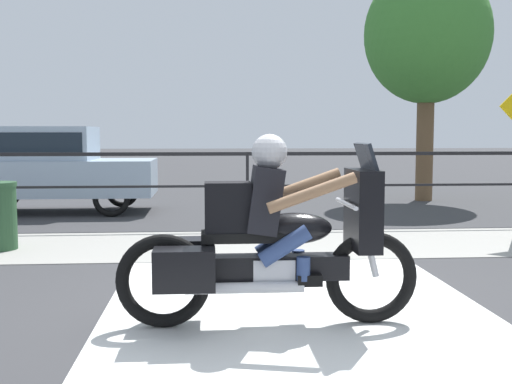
% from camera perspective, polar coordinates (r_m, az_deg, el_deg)
% --- Properties ---
extents(ground_plane, '(120.00, 120.00, 0.00)m').
position_cam_1_polar(ground_plane, '(5.86, 2.51, -10.43)').
color(ground_plane, '#38383A').
extents(sidewalk_band, '(44.00, 2.40, 0.01)m').
position_cam_1_polar(sidewalk_band, '(9.17, -0.07, -4.66)').
color(sidewalk_band, '#99968E').
rests_on(sidewalk_band, ground).
extents(crosswalk_band, '(3.43, 6.00, 0.01)m').
position_cam_1_polar(crosswalk_band, '(5.69, 3.86, -10.90)').
color(crosswalk_band, silver).
rests_on(crosswalk_band, ground).
extents(fence_railing, '(36.00, 0.05, 1.27)m').
position_cam_1_polar(fence_railing, '(10.76, -0.77, 2.13)').
color(fence_railing, black).
rests_on(fence_railing, ground).
extents(motorcycle, '(2.49, 0.76, 1.58)m').
position_cam_1_polar(motorcycle, '(5.26, 1.21, -4.28)').
color(motorcycle, black).
rests_on(motorcycle, ground).
extents(parked_car, '(3.97, 1.74, 1.71)m').
position_cam_1_polar(parked_car, '(13.42, -17.91, 2.37)').
color(parked_car, '#9EB2C6').
rests_on(parked_car, ground).
extents(tree_behind_sign, '(2.90, 2.90, 5.45)m').
position_cam_1_polar(tree_behind_sign, '(15.72, 14.99, 13.27)').
color(tree_behind_sign, brown).
rests_on(tree_behind_sign, ground).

